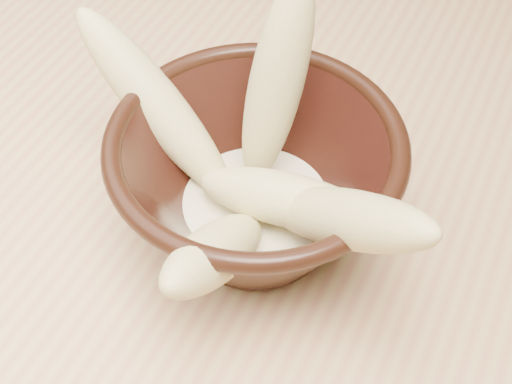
% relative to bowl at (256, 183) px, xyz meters
% --- Properties ---
extents(bowl, '(0.18, 0.18, 0.10)m').
position_rel_bowl_xyz_m(bowl, '(0.00, 0.00, 0.00)').
color(bowl, black).
rests_on(bowl, table).
extents(milk_puddle, '(0.10, 0.10, 0.01)m').
position_rel_bowl_xyz_m(milk_puddle, '(-0.00, -0.00, -0.02)').
color(milk_puddle, beige).
rests_on(milk_puddle, bowl).
extents(banana_upright, '(0.05, 0.08, 0.15)m').
position_rel_bowl_xyz_m(banana_upright, '(-0.00, 0.04, 0.05)').
color(banana_upright, '#C7BA75').
rests_on(banana_upright, bowl).
extents(banana_left, '(0.14, 0.06, 0.11)m').
position_rel_bowl_xyz_m(banana_left, '(-0.08, 0.01, 0.03)').
color(banana_left, '#C7BA75').
rests_on(banana_left, bowl).
extents(banana_right, '(0.14, 0.09, 0.12)m').
position_rel_bowl_xyz_m(banana_right, '(0.06, -0.03, 0.03)').
color(banana_right, '#C7BA75').
rests_on(banana_right, bowl).
extents(banana_across, '(0.12, 0.04, 0.05)m').
position_rel_bowl_xyz_m(banana_across, '(0.02, -0.01, 0.01)').
color(banana_across, '#C7BA75').
rests_on(banana_across, bowl).
extents(banana_front, '(0.03, 0.11, 0.09)m').
position_rel_bowl_xyz_m(banana_front, '(0.01, -0.06, 0.01)').
color(banana_front, '#C7BA75').
rests_on(banana_front, bowl).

